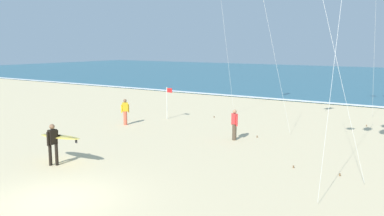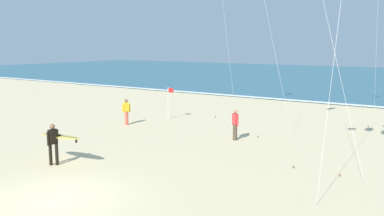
% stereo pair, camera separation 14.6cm
% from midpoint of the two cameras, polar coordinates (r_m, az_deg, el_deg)
% --- Properties ---
extents(ground_plane, '(160.00, 160.00, 0.00)m').
position_cam_midpoint_polar(ground_plane, '(14.13, -18.58, -11.90)').
color(ground_plane, beige).
extents(ocean_water, '(160.00, 60.00, 0.08)m').
position_cam_midpoint_polar(ocean_water, '(65.24, 24.50, 3.68)').
color(ocean_water, '#2D6075').
rests_on(ocean_water, ground).
extents(shoreline_foam, '(160.00, 0.84, 0.01)m').
position_cam_midpoint_polar(shoreline_foam, '(36.40, 16.63, 0.79)').
color(shoreline_foam, white).
rests_on(shoreline_foam, ocean_water).
extents(surfer_lead, '(2.33, 0.93, 1.71)m').
position_cam_midpoint_polar(surfer_lead, '(17.87, -18.25, -4.06)').
color(surfer_lead, black).
rests_on(surfer_lead, ground).
extents(bystander_red_top, '(0.46, 0.30, 1.59)m').
position_cam_midpoint_polar(bystander_red_top, '(21.39, 5.63, -2.26)').
color(bystander_red_top, '#4C3D2D').
rests_on(bystander_red_top, ground).
extents(bystander_yellow_top, '(0.33, 0.43, 1.59)m').
position_cam_midpoint_polar(bystander_yellow_top, '(25.65, -9.28, -0.50)').
color(bystander_yellow_top, '#D8593F').
rests_on(bystander_yellow_top, ground).
extents(lifeguard_flag, '(0.45, 0.05, 2.10)m').
position_cam_midpoint_polar(lifeguard_flag, '(27.32, -3.50, 1.12)').
color(lifeguard_flag, silver).
rests_on(lifeguard_flag, ground).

